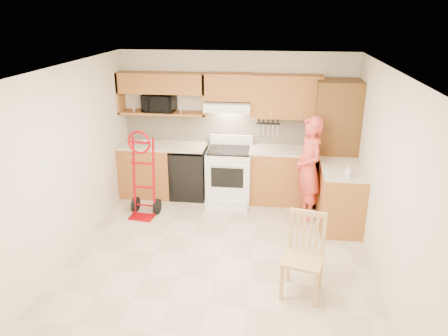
% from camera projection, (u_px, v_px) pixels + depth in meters
% --- Properties ---
extents(floor, '(4.00, 4.50, 0.02)m').
position_uv_depth(floor, '(219.00, 258.00, 5.79)').
color(floor, beige).
rests_on(floor, ground).
extents(ceiling, '(4.00, 4.50, 0.02)m').
position_uv_depth(ceiling, '(219.00, 68.00, 4.91)').
color(ceiling, white).
rests_on(ceiling, ground).
extents(wall_back, '(4.00, 0.02, 2.50)m').
position_uv_depth(wall_back, '(236.00, 125.00, 7.45)').
color(wall_back, beige).
rests_on(wall_back, ground).
extents(wall_front, '(4.00, 0.02, 2.50)m').
position_uv_depth(wall_front, '(180.00, 276.00, 3.25)').
color(wall_front, beige).
rests_on(wall_front, ground).
extents(wall_left, '(0.02, 4.50, 2.50)m').
position_uv_depth(wall_left, '(66.00, 164.00, 5.58)').
color(wall_left, beige).
rests_on(wall_left, ground).
extents(wall_right, '(0.02, 4.50, 2.50)m').
position_uv_depth(wall_right, '(386.00, 178.00, 5.12)').
color(wall_right, beige).
rests_on(wall_right, ground).
extents(backsplash, '(3.92, 0.03, 0.55)m').
position_uv_depth(backsplash, '(236.00, 128.00, 7.45)').
color(backsplash, beige).
rests_on(backsplash, wall_back).
extents(lower_cab_left, '(0.90, 0.60, 0.90)m').
position_uv_depth(lower_cab_left, '(147.00, 170.00, 7.62)').
color(lower_cab_left, '#9D6626').
rests_on(lower_cab_left, ground).
extents(dishwasher, '(0.60, 0.60, 0.85)m').
position_uv_depth(dishwasher, '(189.00, 173.00, 7.54)').
color(dishwasher, black).
rests_on(dishwasher, ground).
extents(lower_cab_right, '(1.14, 0.60, 0.90)m').
position_uv_depth(lower_cab_right, '(282.00, 176.00, 7.35)').
color(lower_cab_right, '#9D6626').
rests_on(lower_cab_right, ground).
extents(countertop_left, '(1.50, 0.63, 0.04)m').
position_uv_depth(countertop_left, '(163.00, 146.00, 7.42)').
color(countertop_left, beige).
rests_on(countertop_left, lower_cab_left).
extents(countertop_right, '(1.14, 0.63, 0.04)m').
position_uv_depth(countertop_right, '(284.00, 150.00, 7.18)').
color(countertop_right, beige).
rests_on(countertop_right, lower_cab_right).
extents(cab_return_right, '(0.60, 1.00, 0.90)m').
position_uv_depth(cab_return_right, '(340.00, 198.00, 6.51)').
color(cab_return_right, '#9D6626').
rests_on(cab_return_right, ground).
extents(countertop_return, '(0.63, 1.00, 0.04)m').
position_uv_depth(countertop_return, '(343.00, 169.00, 6.34)').
color(countertop_return, beige).
rests_on(countertop_return, cab_return_right).
extents(pantry_tall, '(0.70, 0.60, 2.10)m').
position_uv_depth(pantry_tall, '(334.00, 145.00, 7.05)').
color(pantry_tall, brown).
rests_on(pantry_tall, ground).
extents(upper_cab_left, '(1.50, 0.33, 0.34)m').
position_uv_depth(upper_cab_left, '(162.00, 83.00, 7.18)').
color(upper_cab_left, '#9D6626').
rests_on(upper_cab_left, wall_back).
extents(upper_shelf_mw, '(1.50, 0.33, 0.04)m').
position_uv_depth(upper_shelf_mw, '(163.00, 113.00, 7.36)').
color(upper_shelf_mw, '#9D6626').
rests_on(upper_shelf_mw, wall_back).
extents(upper_cab_center, '(0.76, 0.33, 0.44)m').
position_uv_depth(upper_cab_center, '(229.00, 87.00, 7.06)').
color(upper_cab_center, '#9D6626').
rests_on(upper_cab_center, wall_back).
extents(upper_cab_right, '(1.14, 0.33, 0.70)m').
position_uv_depth(upper_cab_right, '(286.00, 96.00, 7.00)').
color(upper_cab_right, '#9D6626').
rests_on(upper_cab_right, wall_back).
extents(range_hood, '(0.76, 0.46, 0.14)m').
position_uv_depth(range_hood, '(228.00, 106.00, 7.11)').
color(range_hood, white).
rests_on(range_hood, wall_back).
extents(knife_strip, '(0.40, 0.05, 0.29)m').
position_uv_depth(knife_strip, '(268.00, 127.00, 7.34)').
color(knife_strip, black).
rests_on(knife_strip, backsplash).
extents(microwave, '(0.56, 0.40, 0.30)m').
position_uv_depth(microwave, '(159.00, 103.00, 7.30)').
color(microwave, black).
rests_on(microwave, upper_shelf_mw).
extents(range, '(0.74, 0.98, 1.09)m').
position_uv_depth(range, '(229.00, 172.00, 7.28)').
color(range, white).
rests_on(range, ground).
extents(person, '(0.57, 0.70, 1.66)m').
position_uv_depth(person, '(309.00, 169.00, 6.61)').
color(person, '#E54739').
rests_on(person, ground).
extents(hand_truck, '(0.54, 0.51, 1.28)m').
position_uv_depth(hand_truck, '(142.00, 179.00, 6.74)').
color(hand_truck, '#A00109').
rests_on(hand_truck, ground).
extents(dining_chair, '(0.54, 0.57, 0.98)m').
position_uv_depth(dining_chair, '(303.00, 257.00, 4.89)').
color(dining_chair, '#E0B176').
rests_on(dining_chair, ground).
extents(soap_bottle, '(0.08, 0.08, 0.17)m').
position_uv_depth(soap_bottle, '(347.00, 171.00, 5.99)').
color(soap_bottle, white).
rests_on(soap_bottle, countertop_return).
extents(bowl, '(0.24, 0.24, 0.05)m').
position_uv_depth(bowl, '(148.00, 142.00, 7.44)').
color(bowl, white).
rests_on(bowl, countertop_left).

